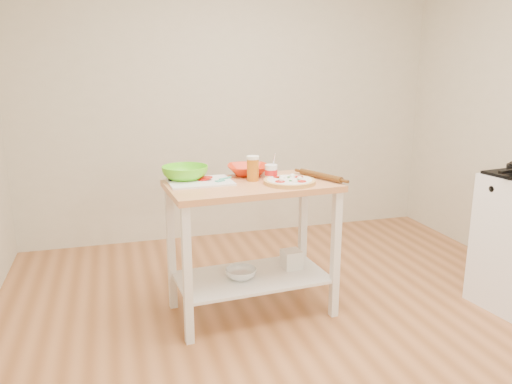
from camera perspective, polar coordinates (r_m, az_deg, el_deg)
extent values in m
cube|color=#B27041|center=(3.11, 7.85, -17.66)|extent=(4.00, 4.50, 0.02)
cube|color=beige|center=(4.80, -2.80, 10.83)|extent=(4.00, 0.02, 2.70)
cube|color=tan|center=(3.20, -0.49, 0.70)|extent=(1.11, 0.66, 0.04)
cube|color=white|center=(3.40, -0.47, -9.69)|extent=(1.03, 0.59, 0.02)
cube|color=white|center=(2.98, -7.84, -9.55)|extent=(0.05, 0.05, 0.86)
cube|color=white|center=(3.43, -9.67, -6.39)|extent=(0.05, 0.05, 0.86)
cube|color=white|center=(3.31, 9.07, -7.15)|extent=(0.05, 0.05, 0.86)
cube|color=white|center=(3.72, 5.35, -4.62)|extent=(0.05, 0.05, 0.86)
cube|color=black|center=(3.57, 26.91, 2.13)|extent=(0.17, 0.06, 0.02)
cylinder|color=#E8B563|center=(3.18, 3.84, 1.11)|extent=(0.33, 0.33, 0.02)
cylinder|color=#E8B563|center=(3.18, 3.85, 1.33)|extent=(0.33, 0.33, 0.01)
cylinder|color=white|center=(3.18, 3.85, 1.34)|extent=(0.29, 0.29, 0.01)
cylinder|color=#B8140C|center=(3.25, 4.89, 1.73)|extent=(0.06, 0.06, 0.01)
cylinder|color=#B8140C|center=(3.23, 2.54, 1.71)|extent=(0.06, 0.06, 0.01)
cylinder|color=#B8140C|center=(3.10, 2.77, 1.19)|extent=(0.06, 0.06, 0.01)
cylinder|color=#B8140C|center=(3.12, 5.20, 1.21)|extent=(0.06, 0.06, 0.01)
sphere|color=white|center=(3.25, 4.17, 1.75)|extent=(0.04, 0.04, 0.04)
sphere|color=white|center=(3.20, 3.00, 1.59)|extent=(0.04, 0.04, 0.04)
sphere|color=white|center=(3.13, 2.95, 1.31)|extent=(0.04, 0.04, 0.04)
sphere|color=white|center=(3.10, 4.44, 1.14)|extent=(0.04, 0.04, 0.04)
sphere|color=white|center=(3.18, 5.02, 1.47)|extent=(0.04, 0.04, 0.04)
sphere|color=white|center=(3.26, 4.20, 1.77)|extent=(0.04, 0.04, 0.04)
plane|color=#186419|center=(3.23, 5.14, 1.70)|extent=(0.03, 0.03, 0.00)
plane|color=#186419|center=(3.23, 3.74, 1.73)|extent=(0.03, 0.03, 0.00)
plane|color=#186419|center=(3.20, 2.60, 1.66)|extent=(0.04, 0.04, 0.00)
plane|color=#186419|center=(3.13, 2.80, 1.37)|extent=(0.03, 0.03, 0.00)
plane|color=#186419|center=(3.13, 3.95, 1.34)|extent=(0.03, 0.03, 0.00)
plane|color=#186419|center=(3.15, 4.83, 1.41)|extent=(0.04, 0.04, 0.00)
plane|color=#186419|center=(3.22, 4.91, 1.67)|extent=(0.03, 0.03, 0.00)
cube|color=white|center=(3.21, -6.38, 1.16)|extent=(0.41, 0.31, 0.01)
cube|color=#F4EACC|center=(3.26, -8.71, 1.58)|extent=(0.02, 0.02, 0.02)
cube|color=#F4EACC|center=(3.26, -8.10, 1.62)|extent=(0.02, 0.02, 0.02)
cube|color=#F4EACC|center=(3.27, -7.50, 1.66)|extent=(0.02, 0.02, 0.02)
cube|color=#F4EACC|center=(3.29, -8.81, 1.70)|extent=(0.02, 0.02, 0.02)
cube|color=#F4EACC|center=(3.29, -8.21, 1.74)|extent=(0.02, 0.02, 0.02)
cube|color=#F4EACC|center=(3.30, -7.61, 1.79)|extent=(0.02, 0.02, 0.02)
cylinder|color=#B8140C|center=(3.23, -6.11, 1.43)|extent=(0.07, 0.07, 0.01)
cylinder|color=#B8140C|center=(3.24, -5.85, 1.56)|extent=(0.07, 0.07, 0.01)
cylinder|color=#B8140C|center=(3.24, -5.60, 1.68)|extent=(0.07, 0.07, 0.01)
cube|color=#41AF91|center=(3.19, -4.16, 1.27)|extent=(0.07, 0.06, 0.01)
cylinder|color=#41AF91|center=(3.25, -3.53, 1.57)|extent=(0.09, 0.06, 0.01)
cube|color=silver|center=(3.34, -7.29, 1.75)|extent=(0.18, 0.08, 0.00)
cube|color=black|center=(3.26, -9.16, 1.50)|extent=(0.10, 0.05, 0.01)
imported|color=red|center=(3.43, -0.92, 2.54)|extent=(0.33, 0.33, 0.07)
imported|color=#62DF1D|center=(3.29, -8.11, 2.15)|extent=(0.35, 0.35, 0.09)
cylinder|color=#C06614|center=(3.24, -0.36, 2.53)|extent=(0.08, 0.08, 0.14)
cylinder|color=white|center=(3.22, -0.37, 3.95)|extent=(0.08, 0.08, 0.02)
cylinder|color=white|center=(3.27, 1.73, 2.28)|extent=(0.08, 0.08, 0.10)
cylinder|color=red|center=(3.27, 1.73, 2.28)|extent=(0.08, 0.08, 0.04)
cylinder|color=silver|center=(3.27, 2.07, 3.63)|extent=(0.01, 0.05, 0.10)
cylinder|color=#5B3614|center=(3.32, 7.39, 1.82)|extent=(0.18, 0.35, 0.04)
imported|color=silver|center=(3.35, -1.73, -9.30)|extent=(0.24, 0.24, 0.06)
cube|color=white|center=(3.51, 4.08, -7.66)|extent=(0.14, 0.14, 0.13)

